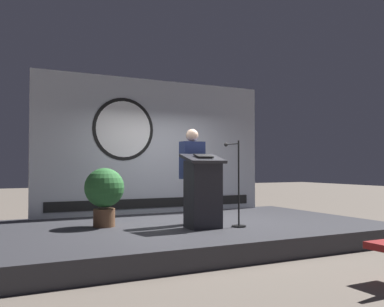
{
  "coord_description": "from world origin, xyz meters",
  "views": [
    {
      "loc": [
        -3.37,
        -6.63,
        1.31
      ],
      "look_at": [
        -0.13,
        -0.16,
        1.53
      ],
      "focal_mm": 39.41,
      "sensor_mm": 36.0,
      "label": 1
    }
  ],
  "objects": [
    {
      "name": "ground_plane",
      "position": [
        0.0,
        0.0,
        0.0
      ],
      "size": [
        40.0,
        40.0,
        0.0
      ],
      "primitive_type": "plane",
      "color": "#6B6056"
    },
    {
      "name": "stage_platform",
      "position": [
        0.0,
        0.0,
        0.15
      ],
      "size": [
        6.4,
        4.0,
        0.3
      ],
      "primitive_type": "cube",
      "color": "#333338",
      "rests_on": "ground"
    },
    {
      "name": "speaker_person",
      "position": [
        -0.08,
        -0.08,
        1.14
      ],
      "size": [
        0.4,
        0.26,
        1.65
      ],
      "color": "black",
      "rests_on": "stage_platform"
    },
    {
      "name": "potted_plant",
      "position": [
        -1.53,
        0.31,
        0.89
      ],
      "size": [
        0.66,
        0.66,
        0.98
      ],
      "color": "brown",
      "rests_on": "stage_platform"
    },
    {
      "name": "podium",
      "position": [
        -0.13,
        -0.56,
        0.89
      ],
      "size": [
        0.64,
        0.5,
        1.21
      ],
      "color": "#26262B",
      "rests_on": "stage_platform"
    },
    {
      "name": "banner_display",
      "position": [
        -0.03,
        1.85,
        1.73
      ],
      "size": [
        5.13,
        0.12,
        2.87
      ],
      "color": "#B2B7C1",
      "rests_on": "stage_platform"
    },
    {
      "name": "microphone_stand",
      "position": [
        0.47,
        -0.66,
        0.81
      ],
      "size": [
        0.24,
        0.56,
        1.44
      ],
      "color": "black",
      "rests_on": "stage_platform"
    }
  ]
}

